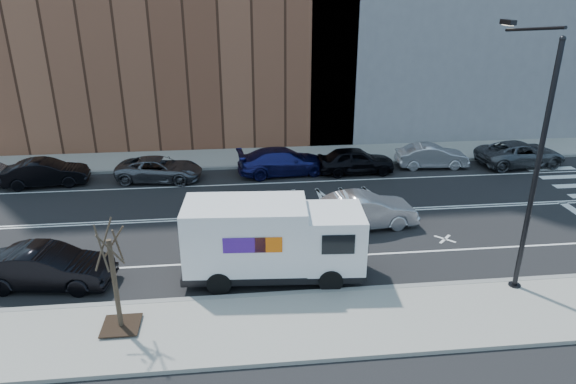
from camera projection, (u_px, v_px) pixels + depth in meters
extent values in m
plane|color=black|center=(301.00, 214.00, 25.15)|extent=(120.00, 120.00, 0.00)
cube|color=gray|center=(335.00, 323.00, 17.03)|extent=(44.00, 3.60, 0.15)
cube|color=gray|center=(283.00, 156.00, 33.22)|extent=(44.00, 3.60, 0.15)
cube|color=gray|center=(326.00, 292.00, 18.68)|extent=(44.00, 0.25, 0.17)
cube|color=gray|center=(286.00, 165.00, 31.56)|extent=(44.00, 0.25, 0.17)
cylinder|color=black|center=(536.00, 175.00, 17.33)|extent=(0.18, 0.18, 9.00)
cylinder|color=black|center=(514.00, 287.00, 19.00)|extent=(0.44, 0.44, 0.20)
sphere|color=black|center=(563.00, 39.00, 15.64)|extent=(0.20, 0.20, 0.20)
cylinder|color=black|center=(533.00, 29.00, 17.14)|extent=(0.11, 3.49, 0.48)
cube|color=black|center=(508.00, 22.00, 18.67)|extent=(0.25, 0.80, 0.18)
cube|color=#FFF2CC|center=(508.00, 25.00, 18.70)|extent=(0.18, 0.55, 0.03)
cube|color=black|center=(121.00, 325.00, 16.65)|extent=(1.20, 1.20, 0.04)
cylinder|color=#382B1E|center=(115.00, 285.00, 16.07)|extent=(0.16, 0.16, 3.20)
cylinder|color=#382B1E|center=(118.00, 245.00, 15.56)|extent=(0.06, 0.80, 1.44)
cylinder|color=#382B1E|center=(114.00, 242.00, 15.77)|extent=(0.81, 0.31, 1.19)
cylinder|color=#382B1E|center=(104.00, 244.00, 15.65)|extent=(0.58, 0.76, 1.50)
cylinder|color=#382B1E|center=(101.00, 248.00, 15.38)|extent=(0.47, 0.61, 1.37)
cylinder|color=#382B1E|center=(110.00, 249.00, 15.33)|extent=(0.72, 0.29, 1.13)
cube|color=black|center=(272.00, 266.00, 19.64)|extent=(6.76, 2.68, 0.32)
cube|color=white|center=(334.00, 237.00, 19.28)|extent=(2.29, 2.44, 2.14)
cube|color=black|center=(363.00, 229.00, 19.19)|extent=(0.20, 1.98, 1.02)
cube|color=black|center=(338.00, 245.00, 18.08)|extent=(1.18, 0.12, 0.75)
cube|color=black|center=(331.00, 217.00, 20.23)|extent=(1.18, 0.12, 0.75)
cube|color=black|center=(360.00, 262.00, 19.72)|extent=(0.30, 2.14, 0.37)
cube|color=white|center=(246.00, 234.00, 19.07)|extent=(4.64, 2.65, 2.46)
cube|color=#47198C|center=(244.00, 245.00, 17.90)|extent=(1.49, 0.12, 0.59)
cube|color=orange|center=(269.00, 245.00, 17.94)|extent=(0.96, 0.09, 0.59)
cube|color=#47198C|center=(247.00, 216.00, 20.12)|extent=(1.49, 0.12, 0.59)
cube|color=orange|center=(268.00, 216.00, 20.15)|extent=(0.96, 0.09, 0.59)
cylinder|color=black|center=(331.00, 280.00, 18.74)|extent=(0.92, 0.36, 0.90)
cylinder|color=black|center=(324.00, 252.00, 20.71)|extent=(0.92, 0.36, 0.90)
cylinder|color=black|center=(219.00, 283.00, 18.59)|extent=(0.92, 0.36, 0.90)
cylinder|color=black|center=(224.00, 254.00, 20.56)|extent=(0.92, 0.36, 0.90)
imported|color=black|center=(46.00, 173.00, 28.47)|extent=(4.59, 1.98, 1.47)
imported|color=#55575D|center=(159.00, 169.00, 29.22)|extent=(5.06, 2.83, 1.34)
imported|color=navy|center=(283.00, 161.00, 30.15)|extent=(5.53, 2.70, 1.55)
imported|color=black|center=(356.00, 160.00, 30.31)|extent=(4.57, 1.91, 1.54)
imported|color=#B5B5BA|center=(432.00, 156.00, 31.27)|extent=(4.35, 1.72, 1.41)
imported|color=#4D5055|center=(521.00, 154.00, 31.58)|extent=(5.53, 2.88, 1.49)
imported|color=#B4B4B9|center=(364.00, 211.00, 23.58)|extent=(5.02, 2.20, 1.60)
imported|color=black|center=(48.00, 267.00, 18.97)|extent=(4.87, 2.20, 1.55)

